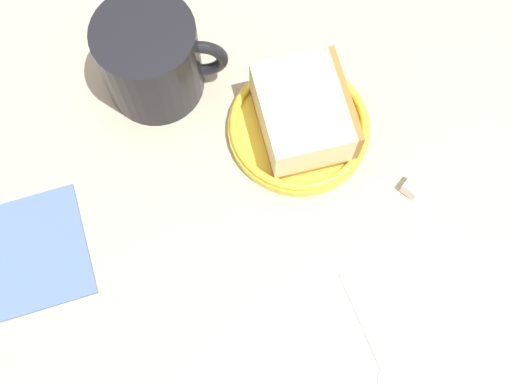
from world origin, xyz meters
TOP-DOWN VIEW (x-y plane):
  - ground_plane at (0.00, 0.00)cm, footprint 149.54×149.54cm
  - small_plate at (-10.98, -1.06)cm, footprint 13.10×13.10cm
  - cake_slice at (-11.22, -0.94)cm, footprint 10.93×11.66cm
  - tea_mug at (-3.97, -13.36)cm, footprint 10.31×9.36cm
  - teaspoon at (-2.35, 19.34)cm, footprint 4.82×11.26cm
  - folded_napkin at (14.44, -7.04)cm, footprint 12.43×13.04cm
  - sugar_cube at (-14.94, 9.85)cm, footprint 1.73×1.73cm

SIDE VIEW (x-z plane):
  - ground_plane at x=0.00cm, z-range -3.73..0.00cm
  - folded_napkin at x=14.44cm, z-range 0.00..0.60cm
  - teaspoon at x=-2.35cm, z-range -0.05..0.75cm
  - sugar_cube at x=-14.94cm, z-range 0.00..1.48cm
  - small_plate at x=-10.98cm, z-range -0.01..1.78cm
  - cake_slice at x=-11.22cm, z-range 1.08..5.98cm
  - tea_mug at x=-3.97cm, z-range 0.07..8.90cm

